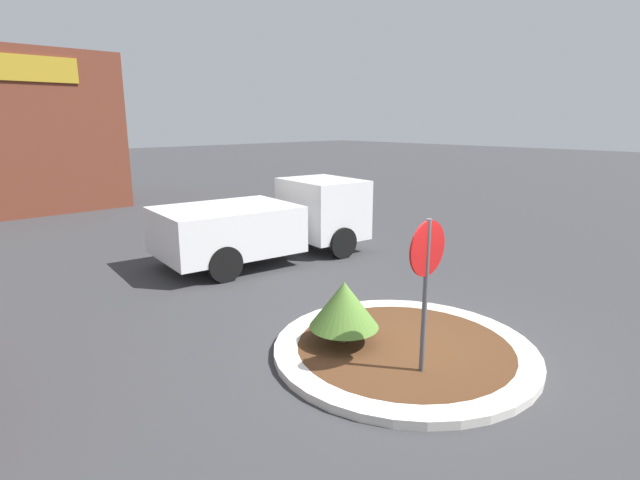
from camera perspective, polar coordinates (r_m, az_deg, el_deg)
ground_plane at (r=8.11m, az=9.57°, el=-12.59°), size 120.00×120.00×0.00m
traffic_island at (r=8.08m, az=9.58°, el=-12.19°), size 4.07×4.07×0.13m
stop_sign at (r=6.82m, az=12.07°, el=-3.36°), size 0.76×0.07×2.29m
island_shrub at (r=7.81m, az=2.77°, el=-7.37°), size 1.09×1.09×1.00m
utility_truck at (r=13.00m, az=-5.80°, el=2.19°), size 5.68×2.95×1.96m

